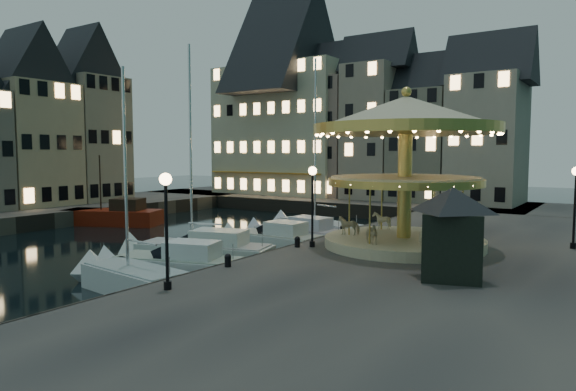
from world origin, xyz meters
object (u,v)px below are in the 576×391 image
Objects in this scene: streetlamp_d at (575,195)px; motorboat_d at (271,241)px; red_fishing_boat at (114,217)px; motorboat_f at (317,229)px; carousel at (406,142)px; bollard_b at (297,241)px; bollard_d at (380,219)px; streetlamp_b at (312,195)px; streetlamp_a at (166,214)px; streetlamp_c at (408,182)px; bollard_c at (343,229)px; motorboat_a at (128,279)px; motorboat_b at (171,267)px; ticket_kiosk at (452,217)px; motorboat_c at (198,251)px; motorboat_e at (296,235)px; bollard_a at (228,260)px.

motorboat_d is at bearing -167.32° from streetlamp_d.
red_fishing_boat is (-34.36, -1.62, -3.31)m from streetlamp_d.
carousel is (9.62, -7.38, 6.17)m from motorboat_f.
bollard_b is 10.50m from bollard_d.
motorboat_f is at bearing 119.49° from streetlamp_b.
streetlamp_a is at bearing -33.70° from red_fishing_boat.
streetlamp_a is 23.50m from streetlamp_c.
motorboat_f reaches higher than bollard_c.
motorboat_a is 22.43m from red_fishing_boat.
streetlamp_c reaches higher than bollard_b.
motorboat_b is at bearing 135.82° from streetlamp_a.
streetlamp_c is at bearing 150.09° from streetlamp_d.
carousel is at bearing -22.46° from bollard_c.
motorboat_a reaches higher than ticket_kiosk.
ticket_kiosk is (3.99, -5.39, -3.00)m from carousel.
bollard_b is 0.05× the size of motorboat_c.
motorboat_c is (-6.30, 8.11, -3.34)m from streetlamp_a.
streetlamp_d is at bearing -14.15° from bollard_d.
streetlamp_b is 1.00× the size of streetlamp_d.
streetlamp_a is 17.34m from motorboat_e.
motorboat_f reaches higher than motorboat_d.
carousel is (3.96, 12.61, 2.68)m from streetlamp_a.
bollard_c is 0.06× the size of carousel.
bollard_a is (-0.60, -6.00, -2.41)m from streetlamp_b.
streetlamp_a is 0.54× the size of motorboat_e.
carousel is (-7.34, -4.39, 2.68)m from streetlamp_d.
motorboat_c reaches higher than motorboat_a.
streetlamp_d is 10.34m from ticket_kiosk.
red_fishing_boat reaches higher than streetlamp_c.
motorboat_c is at bearing 103.22° from motorboat_a.
streetlamp_b reaches higher than motorboat_d.
red_fishing_boat is at bearing 173.52° from motorboat_d.
streetlamp_c is 14.22m from bollard_b.
streetlamp_a reaches higher than bollard_d.
bollard_a is 0.05× the size of motorboat_a.
motorboat_f is at bearing 99.65° from motorboat_e.
ticket_kiosk is (8.55, -7.28, 2.10)m from bollard_c.
red_fishing_boat is (-18.04, 2.05, 0.07)m from motorboat_d.
motorboat_b is 13.38m from ticket_kiosk.
bollard_c is at bearing -47.41° from motorboat_f.
motorboat_b is (-4.22, -15.31, -0.96)m from bollard_d.
motorboat_c is (-6.30, -15.39, -3.34)m from streetlamp_c.
streetlamp_c is at bearing 116.03° from ticket_kiosk.
streetlamp_c is 0.60× the size of motorboat_d.
streetlamp_a is 0.56× the size of motorboat_b.
streetlamp_c is 7.32× the size of bollard_c.
motorboat_c is at bearing -153.21° from streetlamp_d.
bollard_a and bollard_c have the same top height.
motorboat_a reaches higher than bollard_d.
motorboat_d is at bearing 90.57° from motorboat_a.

